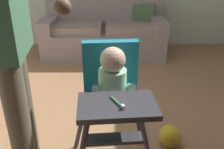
{
  "coord_description": "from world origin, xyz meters",
  "views": [
    {
      "loc": [
        0.11,
        -1.92,
        1.41
      ],
      "look_at": [
        0.11,
        -0.61,
        0.8
      ],
      "focal_mm": 39.59,
      "sensor_mm": 36.0,
      "label": 1
    }
  ],
  "objects_px": {
    "couch": "(105,34)",
    "adult_standing": "(10,49)",
    "high_chair": "(113,90)",
    "toy_ball": "(171,136)"
  },
  "relations": [
    {
      "from": "couch",
      "to": "toy_ball",
      "type": "relative_size",
      "value": 10.38
    },
    {
      "from": "high_chair",
      "to": "toy_ball",
      "type": "xyz_separation_m",
      "value": [
        0.48,
        0.28,
        -0.58
      ]
    },
    {
      "from": "adult_standing",
      "to": "toy_ball",
      "type": "distance_m",
      "value": 1.41
    },
    {
      "from": "couch",
      "to": "toy_ball",
      "type": "height_order",
      "value": "couch"
    },
    {
      "from": "couch",
      "to": "adult_standing",
      "type": "relative_size",
      "value": 1.11
    },
    {
      "from": "high_chair",
      "to": "toy_ball",
      "type": "height_order",
      "value": "high_chair"
    },
    {
      "from": "high_chair",
      "to": "adult_standing",
      "type": "xyz_separation_m",
      "value": [
        -0.57,
        -0.07,
        0.29
      ]
    },
    {
      "from": "adult_standing",
      "to": "toy_ball",
      "type": "xyz_separation_m",
      "value": [
        1.05,
        0.35,
        -0.88
      ]
    },
    {
      "from": "couch",
      "to": "adult_standing",
      "type": "height_order",
      "value": "adult_standing"
    },
    {
      "from": "couch",
      "to": "adult_standing",
      "type": "distance_m",
      "value": 2.72
    }
  ]
}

